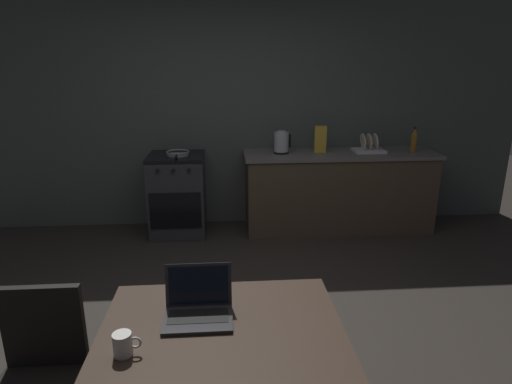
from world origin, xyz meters
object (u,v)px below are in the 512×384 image
(dining_table, at_px, (222,344))
(electric_kettle, at_px, (281,143))
(chair, at_px, (40,370))
(coffee_mug, at_px, (123,344))
(cereal_box, at_px, (320,139))
(stove_oven, at_px, (178,194))
(frying_pan, at_px, (178,153))
(laptop, at_px, (198,308))
(bottle, at_px, (414,140))
(dish_rack, at_px, (369,148))

(dining_table, height_order, electric_kettle, electric_kettle)
(dining_table, xyz_separation_m, chair, (-0.85, 0.07, -0.14))
(coffee_mug, xyz_separation_m, cereal_box, (1.51, 3.14, 0.29))
(stove_oven, distance_m, frying_pan, 0.48)
(coffee_mug, bearing_deg, chair, 155.59)
(laptop, distance_m, cereal_box, 3.15)
(dining_table, xyz_separation_m, cereal_box, (1.10, 3.01, 0.41))
(dining_table, bearing_deg, bottle, 53.83)
(electric_kettle, bearing_deg, dining_table, -102.54)
(bottle, relative_size, cereal_box, 0.96)
(bottle, height_order, cereal_box, cereal_box)
(chair, relative_size, dish_rack, 2.57)
(coffee_mug, relative_size, dish_rack, 0.35)
(frying_pan, relative_size, cereal_box, 1.45)
(laptop, height_order, dish_rack, dish_rack)
(stove_oven, bearing_deg, electric_kettle, 0.12)
(electric_kettle, distance_m, dish_rack, 0.99)
(bottle, relative_size, coffee_mug, 2.40)
(chair, xyz_separation_m, cereal_box, (1.95, 2.94, 0.55))
(stove_oven, height_order, frying_pan, frying_pan)
(coffee_mug, bearing_deg, frying_pan, 91.24)
(dining_table, height_order, coffee_mug, coffee_mug)
(laptop, xyz_separation_m, dish_rack, (1.77, 2.87, 0.19))
(stove_oven, bearing_deg, cereal_box, 0.81)
(laptop, relative_size, bottle, 1.14)
(cereal_box, bearing_deg, stove_oven, -179.19)
(stove_oven, bearing_deg, dining_table, -80.57)
(stove_oven, distance_m, coffee_mug, 3.14)
(electric_kettle, bearing_deg, stove_oven, -179.88)
(chair, bearing_deg, laptop, -12.24)
(bottle, bearing_deg, electric_kettle, 178.07)
(stove_oven, relative_size, bottle, 3.20)
(bottle, bearing_deg, dining_table, -126.17)
(stove_oven, height_order, laptop, laptop)
(electric_kettle, distance_m, bottle, 1.48)
(laptop, distance_m, coffee_mug, 0.39)
(electric_kettle, height_order, frying_pan, electric_kettle)
(bottle, height_order, coffee_mug, bottle)
(laptop, bearing_deg, dish_rack, 51.44)
(frying_pan, bearing_deg, cereal_box, 1.76)
(dining_table, xyz_separation_m, electric_kettle, (0.67, 2.99, 0.38))
(dining_table, distance_m, laptop, 0.20)
(laptop, bearing_deg, frying_pan, 90.30)
(dining_table, xyz_separation_m, frying_pan, (-0.47, 2.96, 0.29))
(dining_table, relative_size, frying_pan, 2.61)
(chair, distance_m, frying_pan, 2.95)
(laptop, relative_size, cereal_box, 1.09)
(chair, xyz_separation_m, laptop, (0.74, 0.05, 0.26))
(electric_kettle, bearing_deg, frying_pan, -178.56)
(coffee_mug, bearing_deg, laptop, 41.26)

